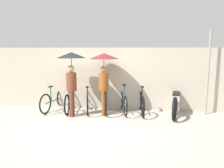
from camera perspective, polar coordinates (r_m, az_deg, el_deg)
name	(u,v)px	position (r m, az deg, el deg)	size (l,w,h in m)	color
ground_plane	(88,125)	(6.33, -6.35, -10.50)	(30.00, 30.00, 0.00)	#9E998E
back_wall	(98,78)	(7.79, -3.55, 1.46)	(12.18, 0.12, 2.17)	#B2A893
parked_bicycle_0	(54,100)	(7.97, -14.87, -3.96)	(0.48, 1.74, 1.08)	black
parked_bicycle_1	(70,101)	(7.70, -10.86, -4.27)	(0.44, 1.69, 1.00)	black
parked_bicycle_2	(88,101)	(7.55, -6.40, -4.48)	(0.53, 1.61, 1.04)	black
parked_bicycle_3	(106,100)	(7.51, -1.69, -4.15)	(0.47, 1.77, 1.03)	black
parked_bicycle_4	(123,102)	(7.40, 2.93, -4.66)	(0.51, 1.59, 1.07)	black
parked_bicycle_5	(141,103)	(7.35, 7.70, -4.85)	(0.44, 1.63, 1.11)	black
pedestrian_leading	(71,67)	(6.97, -10.55, 4.34)	(0.93, 0.93, 2.02)	brown
pedestrian_center	(104,67)	(7.00, -2.16, 4.49)	(0.97, 0.97, 1.99)	brown
motorcycle	(176,102)	(7.48, 16.38, -4.50)	(0.74, 2.14, 0.93)	black
awning_pole	(208,73)	(7.62, 23.81, 2.62)	(0.07, 0.07, 2.72)	gray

